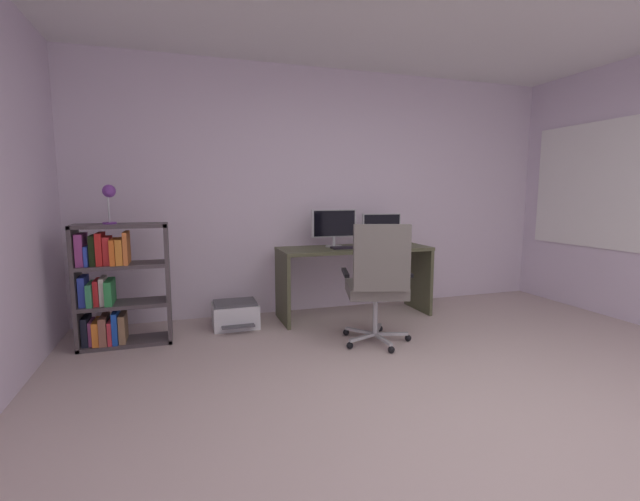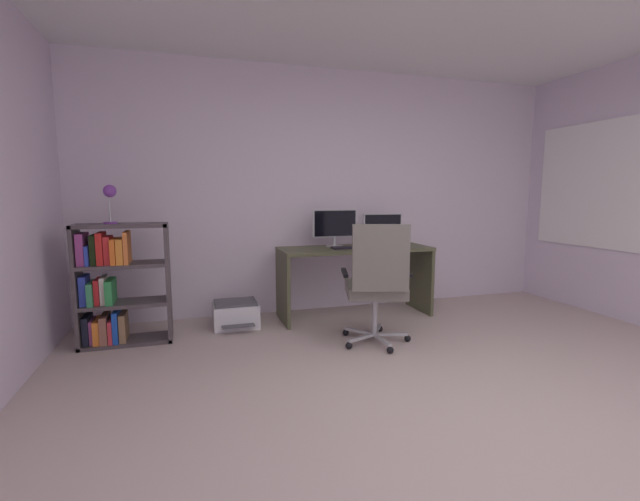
# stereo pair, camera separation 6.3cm
# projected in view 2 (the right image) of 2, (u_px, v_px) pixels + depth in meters

# --- Properties ---
(ground_plane) EXTENTS (5.45, 5.47, 0.02)m
(ground_plane) POSITION_uv_depth(u_px,v_px,m) (487.00, 429.00, 2.45)
(ground_plane) COLOR #C2ADA6
(ground_plane) RESTS_ON ground
(wall_back) EXTENTS (5.45, 0.10, 2.68)m
(wall_back) POSITION_uv_depth(u_px,v_px,m) (332.00, 192.00, 4.92)
(wall_back) COLOR silver
(wall_back) RESTS_ON ground
(window_pane) EXTENTS (0.01, 1.34, 1.29)m
(window_pane) POSITION_uv_depth(u_px,v_px,m) (593.00, 185.00, 4.76)
(window_pane) COLOR white
(window_frame) EXTENTS (0.02, 1.42, 1.37)m
(window_frame) POSITION_uv_depth(u_px,v_px,m) (593.00, 185.00, 4.76)
(window_frame) COLOR white
(desk) EXTENTS (1.61, 0.58, 0.75)m
(desk) POSITION_uv_depth(u_px,v_px,m) (355.00, 265.00, 4.61)
(desk) COLOR #4E4F35
(desk) RESTS_ON ground
(monitor_main) EXTENTS (0.49, 0.18, 0.40)m
(monitor_main) POSITION_uv_depth(u_px,v_px,m) (335.00, 225.00, 4.59)
(monitor_main) COLOR #B2B5B7
(monitor_main) RESTS_ON desk
(monitor_secondary) EXTENTS (0.44, 0.18, 0.35)m
(monitor_secondary) POSITION_uv_depth(u_px,v_px,m) (382.00, 227.00, 4.76)
(monitor_secondary) COLOR #B2B5B7
(monitor_secondary) RESTS_ON desk
(keyboard) EXTENTS (0.34, 0.13, 0.02)m
(keyboard) POSITION_uv_depth(u_px,v_px,m) (348.00, 248.00, 4.48)
(keyboard) COLOR black
(keyboard) RESTS_ON desk
(computer_mouse) EXTENTS (0.06, 0.10, 0.03)m
(computer_mouse) POSITION_uv_depth(u_px,v_px,m) (368.00, 246.00, 4.56)
(computer_mouse) COLOR black
(computer_mouse) RESTS_ON desk
(office_chair) EXTENTS (0.65, 0.67, 1.08)m
(office_chair) POSITION_uv_depth(u_px,v_px,m) (377.00, 281.00, 3.68)
(office_chair) COLOR #B7BABC
(office_chair) RESTS_ON ground
(bookshelf) EXTENTS (0.76, 0.31, 1.06)m
(bookshelf) POSITION_uv_depth(u_px,v_px,m) (114.00, 286.00, 3.75)
(bookshelf) COLOR #473F40
(bookshelf) RESTS_ON ground
(desk_lamp) EXTENTS (0.12, 0.11, 0.33)m
(desk_lamp) POSITION_uv_depth(u_px,v_px,m) (110.00, 196.00, 3.65)
(desk_lamp) COLOR #77399A
(desk_lamp) RESTS_ON bookshelf
(printer) EXTENTS (0.44, 0.44, 0.26)m
(printer) POSITION_uv_depth(u_px,v_px,m) (236.00, 314.00, 4.29)
(printer) COLOR silver
(printer) RESTS_ON ground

